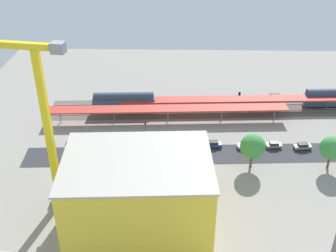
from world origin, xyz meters
name	(u,v)px	position (x,y,z in m)	size (l,w,h in m)	color
ground_plane	(204,146)	(0.00, 0.00, 0.00)	(148.29, 148.29, 0.00)	gray
rail_bed	(200,108)	(0.00, -21.75, 0.00)	(92.68, 13.12, 0.01)	#5B544C
street_asphalt	(205,154)	(0.00, 3.81, 0.00)	(92.68, 9.00, 0.01)	#2D2D33
track_rails	(200,108)	(0.00, -21.75, 0.18)	(92.55, 11.76, 0.12)	#9E9EA8
platform_canopy_near	(168,109)	(9.90, -13.50, 4.10)	(69.97, 8.40, 4.32)	#B73328
platform_canopy_far	(230,99)	(-8.95, -20.72, 3.75)	(67.25, 8.02, 4.01)	#B73328
locomotive	(260,100)	(-18.68, -24.31, 1.70)	(16.04, 3.31, 4.82)	black
passenger_coach	(334,97)	(-41.64, -24.30, 3.07)	(18.54, 4.17, 5.89)	black
freight_coach_far	(124,102)	(23.43, -19.19, 3.31)	(19.00, 4.21, 6.31)	black
parked_car_0	(303,146)	(-25.95, 0.47, 0.75)	(4.68, 2.32, 1.70)	black
parked_car_1	(274,145)	(-18.48, 0.05, 0.74)	(4.16, 2.12, 1.68)	black
parked_car_2	(246,146)	(-11.16, 0.45, 0.73)	(4.84, 2.32, 1.65)	black
parked_car_3	(213,144)	(-2.35, 0.17, 0.79)	(4.82, 2.20, 1.78)	black
parked_car_4	(184,146)	(5.24, 0.87, 0.71)	(4.84, 2.22, 1.59)	black
parked_car_5	(157,144)	(12.52, 0.28, 0.72)	(4.31, 1.97, 1.62)	black
parked_car_6	(127,145)	(20.53, 0.93, 0.78)	(4.51, 1.98, 1.76)	black
construction_building	(138,193)	(14.74, 28.88, 7.57)	(28.07, 20.27, 15.14)	yellow
construction_roof_slab	(137,161)	(14.74, 28.88, 15.34)	(28.67, 20.87, 0.40)	#ADA89E
tower_crane	(41,118)	(33.98, 22.72, 20.98)	(22.19, 4.77, 36.67)	gray
box_truck_0	(110,166)	(23.30, 11.79, 1.68)	(9.73, 3.41, 3.41)	black
box_truck_1	(117,169)	(21.48, 12.99, 1.66)	(8.65, 3.32, 3.34)	black
street_tree_0	(332,148)	(-29.86, 9.07, 5.94)	(5.70, 5.70, 8.82)	brown
street_tree_1	(160,147)	(11.41, 8.57, 5.33)	(5.66, 5.66, 8.18)	brown
street_tree_2	(76,147)	(31.92, 8.62, 5.08)	(5.12, 5.12, 7.66)	brown
street_tree_3	(253,147)	(-10.99, 9.07, 6.08)	(6.14, 6.14, 9.18)	brown
traffic_light	(145,130)	(15.53, -0.70, 4.58)	(0.50, 0.36, 6.97)	#333333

